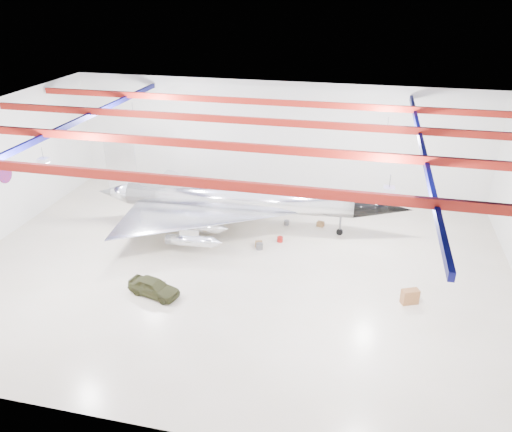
# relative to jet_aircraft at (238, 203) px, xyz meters

# --- Properties ---
(floor) EXTENTS (40.00, 40.00, 0.00)m
(floor) POSITION_rel_jet_aircraft_xyz_m (1.48, -6.41, -2.40)
(floor) COLOR #C1B599
(floor) RESTS_ON ground
(wall_back) EXTENTS (40.00, 0.00, 40.00)m
(wall_back) POSITION_rel_jet_aircraft_xyz_m (1.48, 8.59, 3.10)
(wall_back) COLOR silver
(wall_back) RESTS_ON floor
(ceiling) EXTENTS (40.00, 40.00, 0.00)m
(ceiling) POSITION_rel_jet_aircraft_xyz_m (1.48, -6.41, 8.60)
(ceiling) COLOR #0A0F38
(ceiling) RESTS_ON wall_back
(ceiling_structure) EXTENTS (39.50, 29.50, 1.08)m
(ceiling_structure) POSITION_rel_jet_aircraft_xyz_m (1.48, -6.41, 7.93)
(ceiling_structure) COLOR maroon
(ceiling_structure) RESTS_ON ceiling
(wall_roundel) EXTENTS (0.10, 1.50, 1.50)m
(wall_roundel) POSITION_rel_jet_aircraft_xyz_m (-18.46, -4.41, 2.60)
(wall_roundel) COLOR #B21414
(wall_roundel) RESTS_ON wall_left
(jet_aircraft) EXTENTS (26.80, 16.44, 7.30)m
(jet_aircraft) POSITION_rel_jet_aircraft_xyz_m (0.00, 0.00, 0.00)
(jet_aircraft) COLOR silver
(jet_aircraft) RESTS_ON floor
(jeep) EXTENTS (3.93, 2.36, 1.25)m
(jeep) POSITION_rel_jet_aircraft_xyz_m (-2.96, -11.00, -1.77)
(jeep) COLOR #34371B
(jeep) RESTS_ON floor
(desk) EXTENTS (1.25, 0.97, 1.03)m
(desk) POSITION_rel_jet_aircraft_xyz_m (13.89, -8.08, -1.88)
(desk) COLOR brown
(desk) RESTS_ON floor
(crate_ply) EXTENTS (0.65, 0.54, 0.42)m
(crate_ply) POSITION_rel_jet_aircraft_xyz_m (-1.54, -3.70, -2.19)
(crate_ply) COLOR olive
(crate_ply) RESTS_ON floor
(toolbox_red) EXTENTS (0.50, 0.43, 0.30)m
(toolbox_red) POSITION_rel_jet_aircraft_xyz_m (-2.93, 2.09, -2.25)
(toolbox_red) COLOR #9A120F
(toolbox_red) RESTS_ON floor
(engine_drum) EXTENTS (0.70, 0.70, 0.49)m
(engine_drum) POSITION_rel_jet_aircraft_xyz_m (2.61, -3.18, -2.15)
(engine_drum) COLOR #59595B
(engine_drum) RESTS_ON floor
(parts_bin) EXTENTS (0.68, 0.59, 0.41)m
(parts_bin) POSITION_rel_jet_aircraft_xyz_m (6.88, 1.97, -2.19)
(parts_bin) COLOR olive
(parts_bin) RESTS_ON floor
(crate_small) EXTENTS (0.44, 0.39, 0.25)m
(crate_small) POSITION_rel_jet_aircraft_xyz_m (-4.24, -0.30, -2.27)
(crate_small) COLOR #59595B
(crate_small) RESTS_ON floor
(tool_chest) EXTENTS (0.55, 0.55, 0.43)m
(tool_chest) POSITION_rel_jet_aircraft_xyz_m (3.98, -1.62, -2.18)
(tool_chest) COLOR #9A120F
(tool_chest) RESTS_ON floor
(oil_barrel) EXTENTS (0.67, 0.59, 0.41)m
(oil_barrel) POSITION_rel_jet_aircraft_xyz_m (2.45, -2.75, -2.19)
(oil_barrel) COLOR olive
(oil_barrel) RESTS_ON floor
(spares_box) EXTENTS (0.54, 0.54, 0.40)m
(spares_box) POSITION_rel_jet_aircraft_xyz_m (3.96, 1.57, -2.19)
(spares_box) COLOR #59595B
(spares_box) RESTS_ON floor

